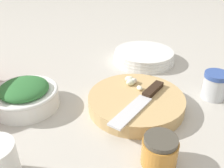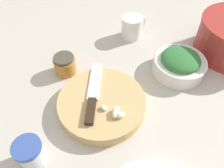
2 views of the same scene
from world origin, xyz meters
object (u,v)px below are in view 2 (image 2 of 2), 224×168
at_px(spice_jar, 30,153).
at_px(coffee_mug, 132,27).
at_px(garlic_cloves, 115,112).
at_px(chef_knife, 93,94).
at_px(cutting_board, 102,103).
at_px(herb_bowl, 179,64).
at_px(honey_jar, 65,65).

distance_m(spice_jar, coffee_mug, 0.55).
bearing_deg(coffee_mug, garlic_cloves, 3.93).
distance_m(chef_knife, garlic_cloves, 0.09).
height_order(garlic_cloves, spice_jar, spice_jar).
xyz_separation_m(garlic_cloves, spice_jar, (0.15, -0.16, -0.01)).
relative_size(cutting_board, herb_bowl, 1.45).
xyz_separation_m(coffee_mug, honey_jar, (0.24, -0.17, -0.01)).
bearing_deg(herb_bowl, honey_jar, -75.87).
relative_size(garlic_cloves, honey_jar, 1.08).
bearing_deg(spice_jar, cutting_board, 148.33).
bearing_deg(chef_knife, herb_bowl, 29.20).
relative_size(cutting_board, spice_jar, 3.27).
xyz_separation_m(garlic_cloves, herb_bowl, (-0.23, 0.15, -0.01)).
distance_m(herb_bowl, coffee_mug, 0.23).
bearing_deg(coffee_mug, spice_jar, -14.36).
relative_size(garlic_cloves, herb_bowl, 0.44).
height_order(cutting_board, spice_jar, spice_jar).
relative_size(cutting_board, coffee_mug, 2.53).
height_order(coffee_mug, honey_jar, coffee_mug).
xyz_separation_m(chef_knife, herb_bowl, (-0.19, 0.23, -0.01)).
height_order(herb_bowl, spice_jar, spice_jar).
bearing_deg(garlic_cloves, herb_bowl, 146.72).
bearing_deg(honey_jar, herb_bowl, 104.13).
bearing_deg(cutting_board, garlic_cloves, 53.01).
height_order(garlic_cloves, honey_jar, honey_jar).
relative_size(garlic_cloves, spice_jar, 1.00).
height_order(chef_knife, honey_jar, honey_jar).
bearing_deg(honey_jar, chef_knife, 51.47).
xyz_separation_m(chef_knife, spice_jar, (0.20, -0.09, -0.00)).
relative_size(cutting_board, garlic_cloves, 3.28).
height_order(herb_bowl, coffee_mug, coffee_mug).
height_order(cutting_board, garlic_cloves, garlic_cloves).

